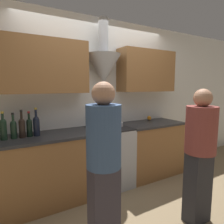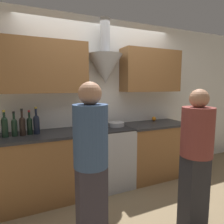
{
  "view_description": "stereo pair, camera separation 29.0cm",
  "coord_description": "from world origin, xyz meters",
  "px_view_note": "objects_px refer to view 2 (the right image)",
  "views": [
    {
      "loc": [
        -1.45,
        -2.23,
        1.55
      ],
      "look_at": [
        0.0,
        0.26,
        1.17
      ],
      "focal_mm": 32.0,
      "sensor_mm": 36.0,
      "label": 1
    },
    {
      "loc": [
        -1.19,
        -2.37,
        1.55
      ],
      "look_at": [
        0.0,
        0.26,
        1.17
      ],
      "focal_mm": 32.0,
      "sensor_mm": 36.0,
      "label": 2
    }
  ],
  "objects_px": {
    "wine_bottle_2": "(14,126)",
    "wine_bottle_3": "(22,125)",
    "wine_bottle_5": "(36,123)",
    "stock_pot": "(101,124)",
    "person_foreground_left": "(91,160)",
    "person_foreground_right": "(196,154)",
    "stove_range": "(109,156)",
    "orange_fruit": "(154,119)",
    "wine_bottle_1": "(5,126)",
    "wine_bottle_4": "(30,125)",
    "mixing_bowl": "(116,124)"
  },
  "relations": [
    {
      "from": "person_foreground_left",
      "to": "person_foreground_right",
      "type": "height_order",
      "value": "person_foreground_left"
    },
    {
      "from": "wine_bottle_2",
      "to": "mixing_bowl",
      "type": "distance_m",
      "value": 1.44
    },
    {
      "from": "stove_range",
      "to": "stock_pot",
      "type": "xyz_separation_m",
      "value": [
        -0.14,
        -0.03,
        0.52
      ]
    },
    {
      "from": "stove_range",
      "to": "wine_bottle_3",
      "type": "xyz_separation_m",
      "value": [
        -1.2,
        0.01,
        0.59
      ]
    },
    {
      "from": "stove_range",
      "to": "wine_bottle_2",
      "type": "bearing_deg",
      "value": 179.02
    },
    {
      "from": "wine_bottle_1",
      "to": "stock_pot",
      "type": "height_order",
      "value": "wine_bottle_1"
    },
    {
      "from": "mixing_bowl",
      "to": "orange_fruit",
      "type": "relative_size",
      "value": 3.35
    },
    {
      "from": "mixing_bowl",
      "to": "stock_pot",
      "type": "bearing_deg",
      "value": -165.26
    },
    {
      "from": "stove_range",
      "to": "wine_bottle_3",
      "type": "relative_size",
      "value": 2.67
    },
    {
      "from": "wine_bottle_5",
      "to": "stock_pot",
      "type": "relative_size",
      "value": 1.74
    },
    {
      "from": "wine_bottle_5",
      "to": "orange_fruit",
      "type": "bearing_deg",
      "value": 4.9
    },
    {
      "from": "wine_bottle_1",
      "to": "wine_bottle_2",
      "type": "relative_size",
      "value": 1.08
    },
    {
      "from": "stove_range",
      "to": "wine_bottle_5",
      "type": "bearing_deg",
      "value": 178.36
    },
    {
      "from": "wine_bottle_1",
      "to": "wine_bottle_2",
      "type": "height_order",
      "value": "wine_bottle_1"
    },
    {
      "from": "stove_range",
      "to": "wine_bottle_5",
      "type": "height_order",
      "value": "wine_bottle_5"
    },
    {
      "from": "stock_pot",
      "to": "wine_bottle_3",
      "type": "bearing_deg",
      "value": 177.88
    },
    {
      "from": "wine_bottle_3",
      "to": "person_foreground_right",
      "type": "height_order",
      "value": "person_foreground_right"
    },
    {
      "from": "stock_pot",
      "to": "orange_fruit",
      "type": "distance_m",
      "value": 1.14
    },
    {
      "from": "wine_bottle_2",
      "to": "wine_bottle_3",
      "type": "relative_size",
      "value": 0.91
    },
    {
      "from": "mixing_bowl",
      "to": "person_foreground_left",
      "type": "height_order",
      "value": "person_foreground_left"
    },
    {
      "from": "wine_bottle_3",
      "to": "wine_bottle_4",
      "type": "distance_m",
      "value": 0.09
    },
    {
      "from": "stock_pot",
      "to": "orange_fruit",
      "type": "bearing_deg",
      "value": 11.56
    },
    {
      "from": "wine_bottle_2",
      "to": "wine_bottle_5",
      "type": "relative_size",
      "value": 0.87
    },
    {
      "from": "wine_bottle_1",
      "to": "orange_fruit",
      "type": "height_order",
      "value": "wine_bottle_1"
    },
    {
      "from": "wine_bottle_3",
      "to": "wine_bottle_4",
      "type": "bearing_deg",
      "value": 13.26
    },
    {
      "from": "wine_bottle_3",
      "to": "person_foreground_right",
      "type": "xyz_separation_m",
      "value": [
        1.66,
        -1.25,
        -0.22
      ]
    },
    {
      "from": "wine_bottle_4",
      "to": "wine_bottle_2",
      "type": "bearing_deg",
      "value": -176.65
    },
    {
      "from": "wine_bottle_2",
      "to": "person_foreground_right",
      "type": "distance_m",
      "value": 2.17
    },
    {
      "from": "mixing_bowl",
      "to": "wine_bottle_3",
      "type": "bearing_deg",
      "value": -178.51
    },
    {
      "from": "mixing_bowl",
      "to": "person_foreground_left",
      "type": "relative_size",
      "value": 0.16
    },
    {
      "from": "stove_range",
      "to": "wine_bottle_1",
      "type": "relative_size",
      "value": 2.74
    },
    {
      "from": "wine_bottle_2",
      "to": "person_foreground_right",
      "type": "relative_size",
      "value": 0.21
    },
    {
      "from": "wine_bottle_1",
      "to": "stock_pot",
      "type": "distance_m",
      "value": 1.26
    },
    {
      "from": "person_foreground_left",
      "to": "person_foreground_right",
      "type": "bearing_deg",
      "value": -8.83
    },
    {
      "from": "wine_bottle_4",
      "to": "orange_fruit",
      "type": "height_order",
      "value": "wine_bottle_4"
    },
    {
      "from": "person_foreground_left",
      "to": "orange_fruit",
      "type": "bearing_deg",
      "value": 38.02
    },
    {
      "from": "person_foreground_left",
      "to": "wine_bottle_1",
      "type": "bearing_deg",
      "value": 124.69
    },
    {
      "from": "wine_bottle_5",
      "to": "person_foreground_left",
      "type": "distance_m",
      "value": 1.17
    },
    {
      "from": "stove_range",
      "to": "person_foreground_left",
      "type": "bearing_deg",
      "value": -121.33
    },
    {
      "from": "wine_bottle_5",
      "to": "stock_pot",
      "type": "distance_m",
      "value": 0.89
    },
    {
      "from": "person_foreground_right",
      "to": "stock_pot",
      "type": "bearing_deg",
      "value": 116.37
    },
    {
      "from": "wine_bottle_4",
      "to": "wine_bottle_5",
      "type": "xyz_separation_m",
      "value": [
        0.08,
        -0.0,
        0.01
      ]
    },
    {
      "from": "stove_range",
      "to": "wine_bottle_5",
      "type": "xyz_separation_m",
      "value": [
        -1.03,
        0.03,
        0.6
      ]
    },
    {
      "from": "stock_pot",
      "to": "person_foreground_left",
      "type": "distance_m",
      "value": 1.16
    },
    {
      "from": "wine_bottle_3",
      "to": "person_foreground_right",
      "type": "relative_size",
      "value": 0.23
    },
    {
      "from": "wine_bottle_2",
      "to": "stock_pot",
      "type": "height_order",
      "value": "wine_bottle_2"
    },
    {
      "from": "wine_bottle_2",
      "to": "stock_pot",
      "type": "relative_size",
      "value": 1.52
    },
    {
      "from": "wine_bottle_4",
      "to": "person_foreground_left",
      "type": "xyz_separation_m",
      "value": [
        0.46,
        -1.1,
        -0.17
      ]
    },
    {
      "from": "mixing_bowl",
      "to": "orange_fruit",
      "type": "distance_m",
      "value": 0.85
    },
    {
      "from": "orange_fruit",
      "to": "person_foreground_left",
      "type": "xyz_separation_m",
      "value": [
        -1.62,
        -1.27,
        -0.08
      ]
    }
  ]
}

